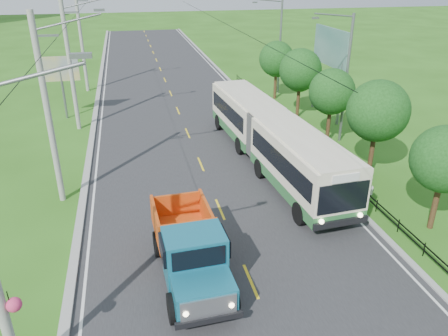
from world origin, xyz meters
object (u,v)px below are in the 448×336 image
object	(u,v)px
tree_third	(377,114)
planter_far	(276,108)
pole_far	(82,40)
streetlight_mid	(345,75)
streetlight_far	(279,44)
dump_truck	(190,247)
planter_mid	(312,139)
billboard_left	(60,73)
tree_second	(444,162)
tree_fourth	(331,94)
pole_near	(48,111)
tree_fifth	(300,72)
pole_mid	(70,64)
billboard_right	(330,53)
bus	(271,135)
tree_back	(277,60)
planter_near	(367,189)

from	to	relation	value
tree_third	planter_far	xyz separation A→B (m)	(-1.26, 13.86, -3.70)
pole_far	streetlight_mid	xyz separation A→B (m)	(18.90, -19.00, -0.19)
pole_far	streetlight_far	distance (m)	19.56
streetlight_mid	dump_truck	xyz separation A→B (m)	(-12.99, -13.20, -3.37)
planter_mid	billboard_left	distance (m)	20.99
dump_truck	billboard_left	bearing A→B (deg)	104.57
tree_second	tree_fourth	size ratio (longest dim) A/B	0.98
pole_near	tree_fifth	size ratio (longest dim) A/B	1.72
pole_mid	billboard_right	xyz separation A→B (m)	(20.56, -1.00, 0.25)
pole_mid	dump_truck	xyz separation A→B (m)	(5.92, -20.20, -3.56)
pole_mid	bus	world-z (taller)	pole_mid
bus	streetlight_far	bearing A→B (deg)	65.80
billboard_left	billboard_right	size ratio (longest dim) A/B	0.71
pole_near	tree_second	xyz separation A→B (m)	(18.12, -6.86, -1.57)
tree_fifth	billboard_left	size ratio (longest dim) A/B	1.12
pole_far	tree_fourth	size ratio (longest dim) A/B	1.85
tree_third	bus	xyz separation A→B (m)	(-5.46, 2.90, -1.93)
tree_fifth	bus	distance (m)	10.76
tree_back	streetlight_mid	bearing A→B (deg)	-86.30
planter_near	pole_near	bearing A→B (deg)	169.91
pole_near	billboard_right	distance (m)	23.32
planter_mid	billboard_left	world-z (taller)	billboard_left
pole_near	bus	size ratio (longest dim) A/B	0.56
bus	dump_truck	xyz separation A→B (m)	(-6.73, -10.24, -0.51)
tree_fourth	bus	xyz separation A→B (m)	(-5.46, -3.10, -1.53)
pole_far	billboard_left	xyz separation A→B (m)	(-1.24, -9.00, -1.23)
tree_back	billboard_left	xyz separation A→B (m)	(-19.36, -2.14, 0.21)
streetlight_far	pole_far	bearing A→B (deg)	165.19
planter_near	billboard_right	world-z (taller)	billboard_right
planter_far	bus	size ratio (longest dim) A/B	0.04
tree_back	planter_mid	distance (m)	12.66
pole_near	tree_third	world-z (taller)	pole_near
pole_mid	tree_fifth	xyz separation A→B (m)	(18.12, -0.86, -1.24)
pole_far	billboard_left	world-z (taller)	pole_far
tree_back	planter_far	bearing A→B (deg)	-106.88
dump_truck	planter_far	bearing A→B (deg)	60.12
pole_mid	tree_fifth	world-z (taller)	pole_mid
billboard_left	streetlight_mid	bearing A→B (deg)	-26.40
tree_second	dump_truck	distance (m)	12.43
bus	tree_third	bearing A→B (deg)	-31.95
pole_far	planter_near	distance (m)	32.19
tree_third	dump_truck	distance (m)	14.45
tree_third	planter_far	world-z (taller)	tree_third
tree_fifth	streetlight_mid	bearing A→B (deg)	-82.71
tree_back	bus	bearing A→B (deg)	-109.90
pole_near	planter_mid	world-z (taller)	pole_near
planter_near	billboard_left	xyz separation A→B (m)	(-18.10, 18.00, 3.58)
billboard_left	tree_back	bearing A→B (deg)	6.31
tree_back	planter_far	xyz separation A→B (m)	(-1.26, -4.14, -3.37)
streetlight_far	pole_mid	bearing A→B (deg)	-159.68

